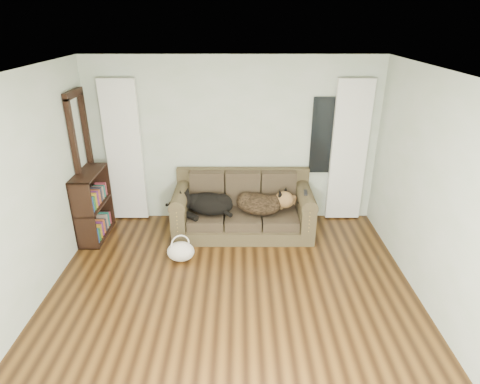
{
  "coord_description": "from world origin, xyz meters",
  "views": [
    {
      "loc": [
        0.1,
        -3.54,
        3.12
      ],
      "look_at": [
        0.1,
        1.6,
        0.84
      ],
      "focal_mm": 30.0,
      "sensor_mm": 36.0,
      "label": 1
    }
  ],
  "objects_px": {
    "tote_bag": "(181,250)",
    "bookshelf": "(93,206)",
    "sofa": "(243,205)",
    "dog_shepherd": "(261,204)",
    "dog_black_lab": "(207,205)"
  },
  "relations": [
    {
      "from": "tote_bag",
      "to": "bookshelf",
      "type": "distance_m",
      "value": 1.57
    },
    {
      "from": "tote_bag",
      "to": "sofa",
      "type": "bearing_deg",
      "value": 43.44
    },
    {
      "from": "dog_shepherd",
      "to": "bookshelf",
      "type": "distance_m",
      "value": 2.52
    },
    {
      "from": "dog_black_lab",
      "to": "tote_bag",
      "type": "distance_m",
      "value": 0.89
    },
    {
      "from": "bookshelf",
      "to": "tote_bag",
      "type": "bearing_deg",
      "value": -21.18
    },
    {
      "from": "dog_shepherd",
      "to": "tote_bag",
      "type": "bearing_deg",
      "value": 56.78
    },
    {
      "from": "dog_black_lab",
      "to": "tote_bag",
      "type": "bearing_deg",
      "value": -94.87
    },
    {
      "from": "tote_bag",
      "to": "bookshelf",
      "type": "bearing_deg",
      "value": 153.7
    },
    {
      "from": "sofa",
      "to": "dog_black_lab",
      "type": "height_order",
      "value": "sofa"
    },
    {
      "from": "dog_shepherd",
      "to": "tote_bag",
      "type": "xyz_separation_m",
      "value": [
        -1.14,
        -0.77,
        -0.33
      ]
    },
    {
      "from": "sofa",
      "to": "bookshelf",
      "type": "height_order",
      "value": "bookshelf"
    },
    {
      "from": "dog_black_lab",
      "to": "sofa",
      "type": "bearing_deg",
      "value": 21.75
    },
    {
      "from": "bookshelf",
      "to": "dog_black_lab",
      "type": "bearing_deg",
      "value": 8.13
    },
    {
      "from": "sofa",
      "to": "dog_shepherd",
      "type": "relative_size",
      "value": 2.87
    },
    {
      "from": "sofa",
      "to": "dog_shepherd",
      "type": "height_order",
      "value": "sofa"
    }
  ]
}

